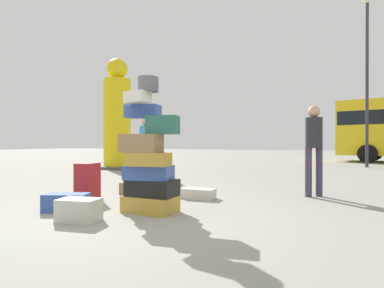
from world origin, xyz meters
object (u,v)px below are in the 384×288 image
Objects in this scene: person_bearded_onlooker at (146,144)px; person_tourist_with_camera at (314,142)px; suitcase_tower at (149,161)px; suitcase_cream_upright_blue at (79,210)px; suitcase_cream_white_trunk at (199,194)px; suitcase_brown_behind_tower at (140,187)px; yellow_dummy_statue at (117,120)px; suitcase_maroon_foreground_near at (88,182)px; lamp_post at (367,57)px; suitcase_navy_foreground_far at (66,203)px.

person_tourist_with_camera is at bearing 33.94° from person_bearded_onlooker.
suitcase_cream_upright_blue is at bearing -123.04° from suitcase_tower.
suitcase_tower is 1.20× the size of person_bearded_onlooker.
suitcase_cream_white_trunk is 1.30m from suitcase_brown_behind_tower.
suitcase_tower is at bearing -20.55° from person_bearded_onlooker.
suitcase_cream_upright_blue is 3.60m from person_bearded_onlooker.
yellow_dummy_statue reaches higher than suitcase_cream_upright_blue.
person_bearded_onlooker is (-0.21, 2.21, 0.64)m from suitcase_maroon_foreground_near.
suitcase_tower reaches higher than suitcase_cream_white_trunk.
lamp_post reaches higher than suitcase_brown_behind_tower.
suitcase_tower reaches higher than suitcase_navy_foreground_far.
suitcase_maroon_foreground_near is 0.39× the size of person_tourist_with_camera.
suitcase_navy_foreground_far is 4.33m from person_tourist_with_camera.
suitcase_maroon_foreground_near is 0.40× the size of person_bearded_onlooker.
suitcase_navy_foreground_far is 0.37× the size of person_tourist_with_camera.
person_bearded_onlooker reaches higher than suitcase_navy_foreground_far.
lamp_post is (4.83, 9.21, 4.35)m from suitcase_brown_behind_tower.
suitcase_maroon_foreground_near is (-1.39, 0.31, -0.41)m from suitcase_tower.
person_bearded_onlooker reaches higher than suitcase_maroon_foreground_near.
lamp_post is (5.19, 10.30, 4.14)m from suitcase_maroon_foreground_near.
suitcase_navy_foreground_far is 0.82m from suitcase_maroon_foreground_near.
suitcase_brown_behind_tower is (-0.51, 2.22, -0.03)m from suitcase_cream_upright_blue.
suitcase_tower is 11.87m from lamp_post.
lamp_post is (4.33, 11.43, 4.32)m from suitcase_cream_upright_blue.
lamp_post is (3.80, 10.61, 3.73)m from suitcase_tower.
lamp_post is at bearing 55.74° from suitcase_maroon_foreground_near.
suitcase_cream_white_trunk is at bearing 31.51° from suitcase_navy_foreground_far.
suitcase_brown_behind_tower is 6.46m from yellow_dummy_statue.
suitcase_tower reaches higher than suitcase_maroon_foreground_near.
suitcase_tower is 3.15m from person_tourist_with_camera.
lamp_post is at bearing 67.68° from suitcase_cream_white_trunk.
suitcase_cream_upright_blue is 0.31× the size of person_bearded_onlooker.
lamp_post is at bearing 60.49° from suitcase_cream_upright_blue.
lamp_post reaches higher than suitcase_maroon_foreground_near.
suitcase_tower is 1.16× the size of person_tourist_with_camera.
person_tourist_with_camera is 0.40× the size of yellow_dummy_statue.
person_bearded_onlooker is (-1.85, 1.24, 0.87)m from suitcase_cream_white_trunk.
suitcase_cream_upright_blue reaches higher than suitcase_cream_white_trunk.
person_bearded_onlooker reaches higher than suitcase_cream_white_trunk.
suitcase_tower is at bearing -20.15° from suitcase_maroon_foreground_near.
suitcase_maroon_foreground_near is (-0.86, 1.13, 0.18)m from suitcase_cream_upright_blue.
person_tourist_with_camera is at bearing 41.10° from suitcase_cream_upright_blue.
lamp_post is (8.88, 4.49, 2.59)m from yellow_dummy_statue.
person_tourist_with_camera is 0.24× the size of lamp_post.
suitcase_tower is at bearing 11.97° from person_tourist_with_camera.
lamp_post is (4.91, 11.05, 4.33)m from suitcase_navy_foreground_far.
person_tourist_with_camera is (2.64, 3.13, 0.86)m from suitcase_cream_upright_blue.
person_tourist_with_camera is (3.23, 2.76, 0.88)m from suitcase_navy_foreground_far.
suitcase_navy_foreground_far is 1.23× the size of suitcase_cream_upright_blue.
suitcase_tower is at bearing 1.34° from suitcase_navy_foreground_far.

